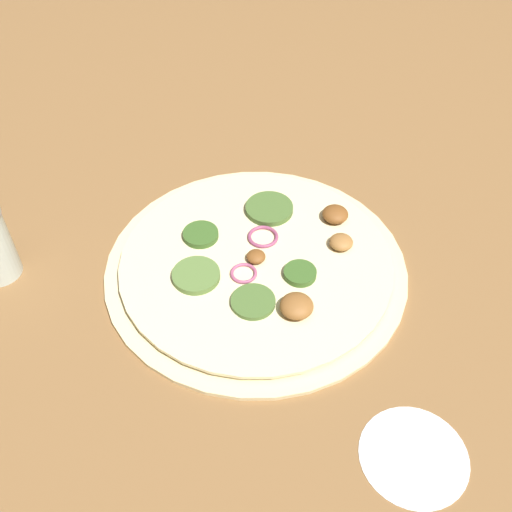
{
  "coord_description": "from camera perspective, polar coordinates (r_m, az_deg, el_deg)",
  "views": [
    {
      "loc": [
        0.44,
        -0.05,
        0.49
      ],
      "look_at": [
        0.0,
        0.0,
        0.02
      ],
      "focal_mm": 42.0,
      "sensor_mm": 36.0,
      "label": 1
    }
  ],
  "objects": [
    {
      "name": "ground_plane",
      "position": [
        0.66,
        0.0,
        -1.2
      ],
      "size": [
        3.0,
        3.0,
        0.0
      ],
      "primitive_type": "plane",
      "color": "brown"
    },
    {
      "name": "pizza",
      "position": [
        0.65,
        0.1,
        -0.72
      ],
      "size": [
        0.33,
        0.33,
        0.03
      ],
      "color": "beige",
      "rests_on": "ground_plane"
    },
    {
      "name": "flour_patch",
      "position": [
        0.55,
        14.79,
        -17.93
      ],
      "size": [
        0.09,
        0.09,
        0.0
      ],
      "color": "white",
      "rests_on": "ground_plane"
    }
  ]
}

